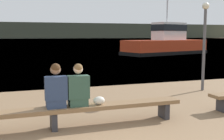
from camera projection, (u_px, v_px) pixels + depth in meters
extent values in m
plane|color=#426B8E|center=(19.00, 39.00, 122.92)|extent=(240.00, 240.00, 0.00)
cube|color=#424738|center=(18.00, 30.00, 154.39)|extent=(600.00, 12.00, 8.76)
cube|color=brown|center=(53.00, 110.00, 5.85)|extent=(5.81, 0.43, 0.09)
cube|color=#2D2D33|center=(164.00, 110.00, 6.71)|extent=(0.12, 0.36, 0.37)
cube|color=#2D2D33|center=(54.00, 121.00, 5.88)|extent=(0.12, 0.36, 0.37)
cube|color=navy|center=(56.00, 103.00, 5.90)|extent=(0.39, 0.35, 0.17)
cube|color=navy|center=(56.00, 88.00, 5.79)|extent=(0.45, 0.22, 0.49)
sphere|color=#846047|center=(56.00, 69.00, 5.74)|extent=(0.21, 0.21, 0.21)
sphere|color=#472D19|center=(56.00, 68.00, 5.72)|extent=(0.20, 0.20, 0.20)
cube|color=#2D4C3D|center=(78.00, 102.00, 6.05)|extent=(0.39, 0.35, 0.17)
cube|color=#2D4C3D|center=(78.00, 87.00, 5.94)|extent=(0.45, 0.22, 0.49)
sphere|color=beige|center=(78.00, 69.00, 5.89)|extent=(0.20, 0.20, 0.20)
sphere|color=brown|center=(78.00, 68.00, 5.88)|extent=(0.18, 0.18, 0.18)
ellipsoid|color=beige|center=(99.00, 101.00, 6.12)|extent=(0.25, 0.19, 0.18)
cube|color=red|center=(165.00, 47.00, 28.87)|extent=(9.89, 5.60, 1.44)
cube|color=black|center=(165.00, 52.00, 28.93)|extent=(10.11, 5.77, 0.35)
cube|color=silver|center=(169.00, 31.00, 28.94)|extent=(3.68, 2.69, 1.79)
cube|color=black|center=(169.00, 28.00, 28.89)|extent=(3.76, 2.77, 0.64)
cylinder|color=#B2B2B7|center=(167.00, 6.00, 28.43)|extent=(0.14, 0.14, 3.27)
cube|color=#2D2D33|center=(222.00, 104.00, 7.25)|extent=(0.12, 0.36, 0.37)
cylinder|color=#4C4C51|center=(204.00, 51.00, 9.90)|extent=(0.10, 0.10, 2.85)
sphere|color=silver|center=(206.00, 6.00, 9.71)|extent=(0.24, 0.24, 0.24)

